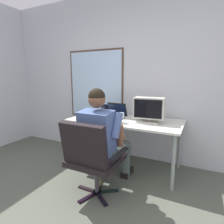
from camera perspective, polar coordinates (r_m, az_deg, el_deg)
The scene contains 9 objects.
wall_rear at distance 3.10m, azimuth 5.93°, elevation 10.65°, with size 5.05×0.08×2.72m.
desk at distance 2.74m, azimuth 4.02°, elevation -3.82°, with size 1.63×0.77×0.73m.
office_chair at distance 2.06m, azimuth -6.51°, elevation -13.12°, with size 0.64×0.58×0.91m.
person_seated at distance 2.23m, azimuth -2.73°, elevation -7.91°, with size 0.54×0.79×1.24m.
crt_monitor at distance 2.59m, azimuth 11.41°, elevation 1.09°, with size 0.42×0.23×0.35m.
laptop at distance 2.84m, azimuth 0.85°, elevation -0.63°, with size 0.33×0.33×0.23m.
wine_glass at distance 2.53m, azimuth 2.79°, elevation -1.25°, with size 0.09×0.09×0.14m.
desk_speaker at distance 3.05m, azimuth -2.24°, elevation 0.67°, with size 0.09×0.10×0.17m.
cd_case at distance 2.78m, azimuth -6.20°, elevation -2.10°, with size 0.16×0.15×0.01m.
Camera 1 is at (1.04, -0.74, 1.35)m, focal length 29.55 mm.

